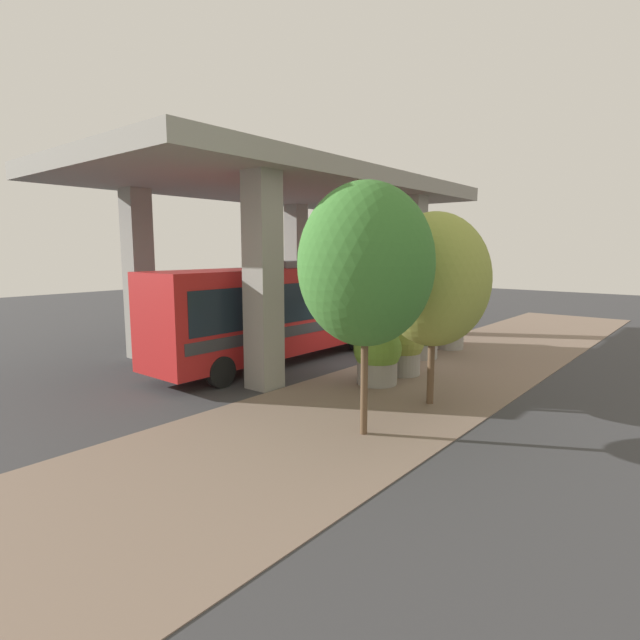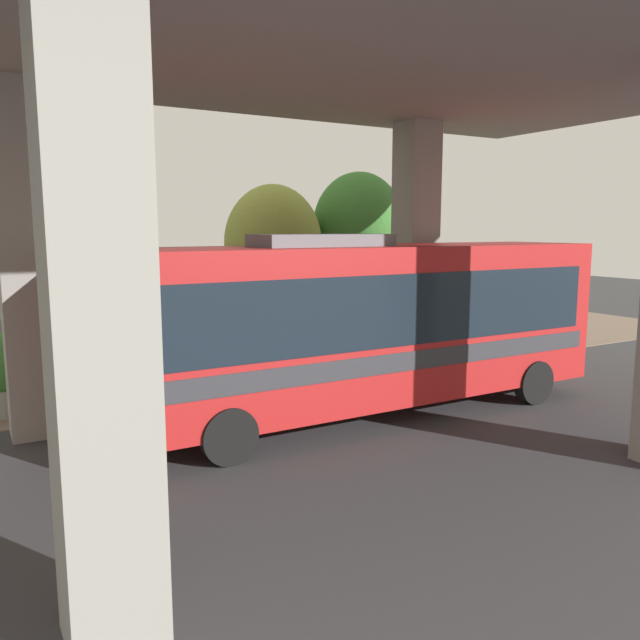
% 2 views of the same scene
% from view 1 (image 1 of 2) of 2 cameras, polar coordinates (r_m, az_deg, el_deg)
% --- Properties ---
extents(ground_plane, '(80.00, 80.00, 0.00)m').
position_cam_1_polar(ground_plane, '(19.00, 4.80, -5.04)').
color(ground_plane, '#38383A').
rests_on(ground_plane, ground).
extents(sidewalk_strip, '(6.00, 40.00, 0.02)m').
position_cam_1_polar(sidewalk_strip, '(17.51, 12.93, -6.32)').
color(sidewalk_strip, '#7A6656').
rests_on(sidewalk_strip, ground).
extents(overpass, '(9.40, 17.21, 7.22)m').
position_cam_1_polar(overpass, '(21.13, -4.19, 13.39)').
color(overpass, gray).
rests_on(overpass, ground).
extents(bus, '(2.53, 10.96, 3.85)m').
position_cam_1_polar(bus, '(19.10, -4.59, 1.38)').
color(bus, '#B21E1E').
rests_on(bus, ground).
extents(fire_hydrant, '(0.46, 0.22, 1.08)m').
position_cam_1_polar(fire_hydrant, '(23.73, 15.66, -1.34)').
color(fire_hydrant, '#B21919').
rests_on(fire_hydrant, ground).
extents(planter_front, '(1.29, 1.29, 1.60)m').
position_cam_1_polar(planter_front, '(20.18, 11.68, -2.15)').
color(planter_front, gray).
rests_on(planter_front, ground).
extents(planter_middle, '(1.49, 1.49, 1.81)m').
position_cam_1_polar(planter_middle, '(22.37, 14.66, -0.92)').
color(planter_middle, gray).
rests_on(planter_middle, ground).
extents(planter_back, '(1.49, 1.49, 1.94)m').
position_cam_1_polar(planter_back, '(17.41, 9.42, -3.03)').
color(planter_back, gray).
rests_on(planter_back, ground).
extents(planter_extra, '(1.54, 1.54, 1.94)m').
position_cam_1_polar(planter_extra, '(16.07, 6.57, -3.95)').
color(planter_extra, gray).
rests_on(planter_extra, ground).
extents(street_tree_near, '(3.07, 3.07, 5.81)m').
position_cam_1_polar(street_tree_near, '(11.25, 5.24, 6.31)').
color(street_tree_near, brown).
rests_on(street_tree_near, ground).
extents(street_tree_far, '(3.03, 3.03, 5.31)m').
position_cam_1_polar(street_tree_far, '(13.90, 12.86, 4.50)').
color(street_tree_far, brown).
rests_on(street_tree_far, ground).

